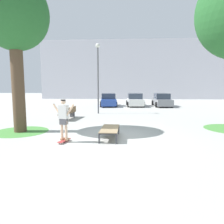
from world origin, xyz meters
The scene contains 12 objects.
ground_plane centered at (0.00, 0.00, 0.00)m, with size 120.00×120.00×0.00m, color #A8A8A3.
building_facade centered at (3.88, 30.09, 5.27)m, with size 37.56×4.00×10.55m, color silver.
skate_box centered at (-0.23, -0.27, 0.41)m, with size 0.80×1.92×0.46m.
skateboard centered at (-2.08, -1.06, 0.08)m, with size 0.39×0.82×0.09m.
skater centered at (-2.08, -1.06, 1.07)m, with size 0.99×0.36×1.69m.
tree_near_left centered at (-4.93, 0.81, 5.63)m, with size 3.31×3.31×7.51m.
grass_patch_near_left centered at (-4.93, 0.81, 0.00)m, with size 2.79×2.79×0.01m, color #47893D.
car_blue centered at (-1.50, 14.82, 0.69)m, with size 2.23×4.35×1.50m.
car_white centered at (1.61, 15.04, 0.69)m, with size 2.05×4.27×1.50m.
car_grey centered at (4.72, 14.96, 0.69)m, with size 1.99×4.24×1.50m.
park_bench centered at (-3.59, 5.03, 0.45)m, with size 0.68×2.43×0.83m.
light_post centered at (-1.84, 8.16, 3.83)m, with size 0.36×0.36×5.83m.
Camera 1 is at (0.43, -9.31, 2.32)m, focal length 33.17 mm.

